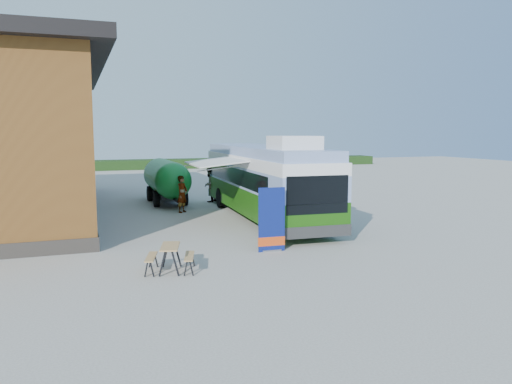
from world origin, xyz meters
name	(u,v)px	position (x,y,z in m)	size (l,w,h in m)	color
ground	(275,238)	(0.00, 0.00, 0.00)	(100.00, 100.00, 0.00)	#BCB7AD
barn	(1,141)	(-10.50, 10.00, 3.59)	(9.60, 21.20, 7.50)	brown
hedge	(216,163)	(8.00, 38.00, 0.50)	(40.00, 3.00, 1.00)	#264419
bus	(263,179)	(1.17, 4.42, 1.86)	(3.31, 12.79, 3.89)	#296410
awning	(223,159)	(-0.83, 4.27, 2.84)	(2.84, 4.34, 0.52)	white
banner	(272,226)	(-0.94, -1.97, 0.90)	(0.96, 0.21, 2.20)	navy
picnic_table	(170,252)	(-4.62, -3.24, 0.57)	(1.61, 1.51, 0.77)	tan
person_a	(182,194)	(-2.13, 7.25, 0.93)	(0.68, 0.45, 1.86)	#999999
person_b	(210,185)	(0.15, 10.50, 1.00)	(0.97, 0.76, 2.00)	#999999
slurry_tanker	(166,178)	(-2.31, 10.86, 1.42)	(1.97, 6.66, 2.46)	#188633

